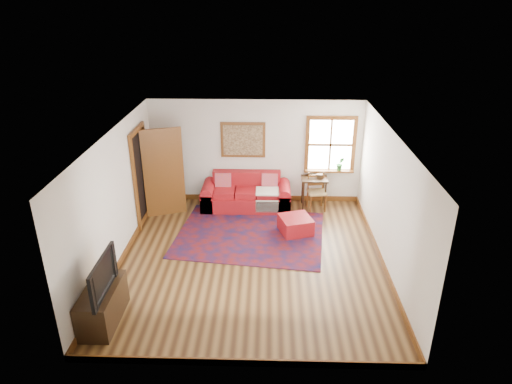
{
  "coord_description": "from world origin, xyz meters",
  "views": [
    {
      "loc": [
        0.31,
        -7.53,
        4.77
      ],
      "look_at": [
        0.07,
        0.6,
        1.16
      ],
      "focal_mm": 32.0,
      "sensor_mm": 36.0,
      "label": 1
    }
  ],
  "objects_px": {
    "red_leather_sofa": "(246,196)",
    "red_ottoman": "(296,225)",
    "ladder_back_chair": "(316,190)",
    "media_cabinet": "(102,305)",
    "side_table": "(314,183)"
  },
  "relations": [
    {
      "from": "red_leather_sofa",
      "to": "red_ottoman",
      "type": "height_order",
      "value": "red_leather_sofa"
    },
    {
      "from": "side_table",
      "to": "ladder_back_chair",
      "type": "xyz_separation_m",
      "value": [
        0.05,
        -0.11,
        -0.14
      ]
    },
    {
      "from": "red_leather_sofa",
      "to": "media_cabinet",
      "type": "relative_size",
      "value": 1.93
    },
    {
      "from": "red_leather_sofa",
      "to": "red_ottoman",
      "type": "distance_m",
      "value": 1.67
    },
    {
      "from": "red_leather_sofa",
      "to": "media_cabinet",
      "type": "xyz_separation_m",
      "value": [
        -2.03,
        -4.2,
        0.03
      ]
    },
    {
      "from": "red_ottoman",
      "to": "media_cabinet",
      "type": "bearing_deg",
      "value": -154.65
    },
    {
      "from": "side_table",
      "to": "ladder_back_chair",
      "type": "distance_m",
      "value": 0.18
    },
    {
      "from": "red_ottoman",
      "to": "ladder_back_chair",
      "type": "relative_size",
      "value": 0.71
    },
    {
      "from": "side_table",
      "to": "media_cabinet",
      "type": "distance_m",
      "value": 5.61
    },
    {
      "from": "red_ottoman",
      "to": "ladder_back_chair",
      "type": "bearing_deg",
      "value": 48.06
    },
    {
      "from": "ladder_back_chair",
      "to": "red_leather_sofa",
      "type": "bearing_deg",
      "value": 178.61
    },
    {
      "from": "side_table",
      "to": "media_cabinet",
      "type": "bearing_deg",
      "value": -130.41
    },
    {
      "from": "red_leather_sofa",
      "to": "ladder_back_chair",
      "type": "bearing_deg",
      "value": -1.39
    },
    {
      "from": "ladder_back_chair",
      "to": "media_cabinet",
      "type": "bearing_deg",
      "value": -131.5
    },
    {
      "from": "red_ottoman",
      "to": "ladder_back_chair",
      "type": "xyz_separation_m",
      "value": [
        0.54,
        1.2,
        0.29
      ]
    }
  ]
}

